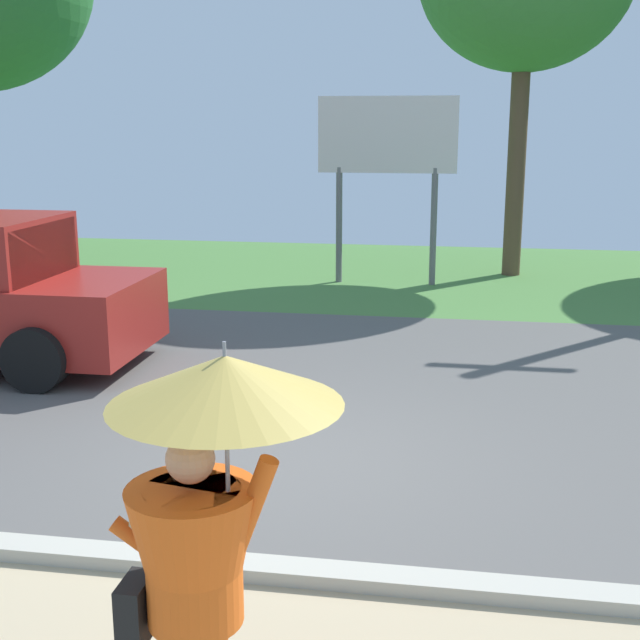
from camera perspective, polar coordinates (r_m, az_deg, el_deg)
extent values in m
cube|color=#565451|center=(9.69, -0.24, -5.24)|extent=(40.00, 8.00, 0.10)
cube|color=#487939|center=(17.40, 4.15, 3.07)|extent=(40.00, 8.00, 0.10)
cube|color=#B2AD9E|center=(6.06, -6.80, -16.24)|extent=(40.00, 0.24, 0.10)
cone|color=#E55B19|center=(4.18, -8.36, -20.34)|extent=(0.60, 0.60, 1.45)
cylinder|color=#E55B19|center=(3.97, -8.56, -15.52)|extent=(0.44, 0.44, 0.65)
sphere|color=tan|center=(3.77, -8.81, -9.31)|extent=(0.22, 0.22, 0.22)
cylinder|color=#E55B19|center=(3.77, -4.56, -12.32)|extent=(0.24, 0.09, 0.45)
cylinder|color=#E55B19|center=(4.05, -12.11, -14.53)|extent=(0.29, 0.08, 0.24)
cylinder|color=gray|center=(3.71, -6.33, -9.03)|extent=(0.02, 0.02, 0.75)
cone|color=gold|center=(3.60, -6.46, -4.09)|extent=(1.02, 1.02, 0.22)
cylinder|color=gray|center=(3.56, -6.51, -2.25)|extent=(0.02, 0.02, 0.10)
cube|color=beige|center=(4.05, -12.56, -13.04)|extent=(0.02, 0.11, 0.16)
cube|color=black|center=(4.15, -12.39, -18.70)|extent=(0.12, 0.24, 0.30)
cube|color=#2D3842|center=(10.98, -18.37, 4.25)|extent=(0.10, 1.70, 0.77)
cylinder|color=black|center=(11.91, -14.31, 0.03)|extent=(0.76, 0.28, 0.76)
cylinder|color=black|center=(10.17, -18.76, -2.53)|extent=(0.76, 0.28, 0.76)
cylinder|color=slate|center=(16.20, 1.30, 6.46)|extent=(0.12, 0.12, 2.20)
cylinder|color=slate|center=(16.05, 7.72, 6.28)|extent=(0.12, 0.12, 2.20)
cube|color=silver|center=(15.98, 4.61, 12.44)|extent=(2.60, 0.10, 1.40)
cylinder|color=brown|center=(17.33, 13.20, 10.41)|extent=(0.36, 0.36, 4.52)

